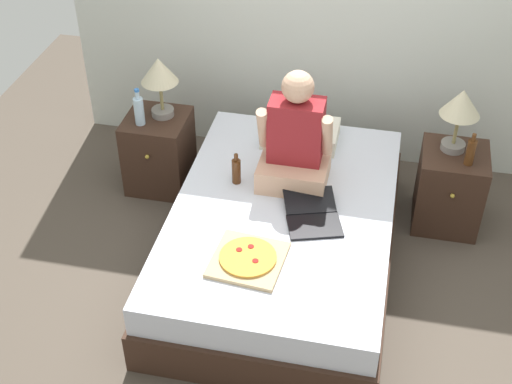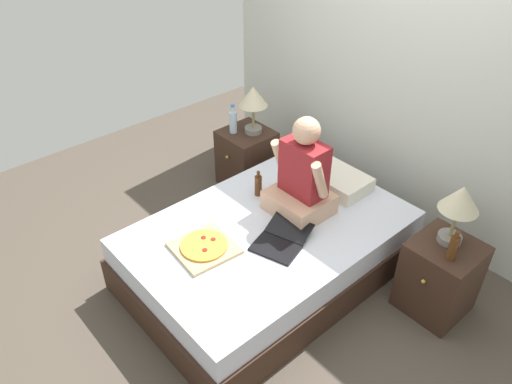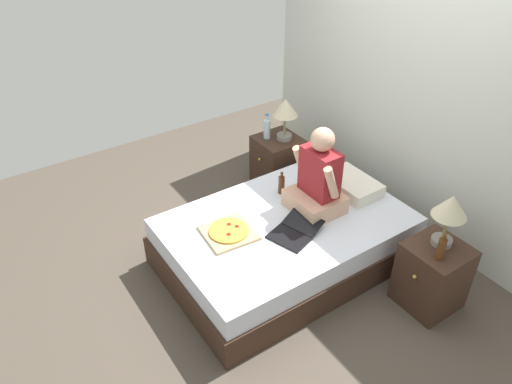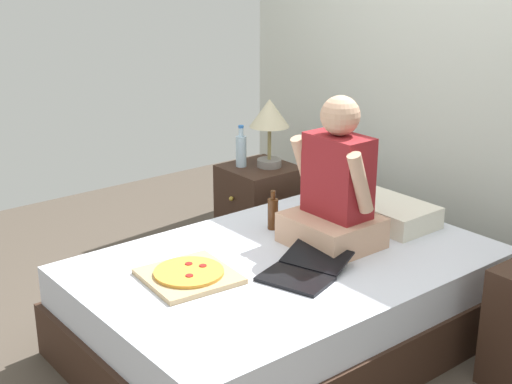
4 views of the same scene
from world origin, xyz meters
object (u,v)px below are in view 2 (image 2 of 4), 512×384
object	(u,v)px
beer_bottle	(453,247)
pizza_box	(204,247)
bed	(268,250)
water_bottle	(233,121)
nightstand_left	(247,159)
laptop	(280,241)
lamp_on_left_nightstand	(253,100)
nightstand_right	(439,277)
person_seated	(302,179)
lamp_on_right_nightstand	(460,202)
beer_bottle_on_bed	(258,185)

from	to	relation	value
beer_bottle	pizza_box	xyz separation A→B (m)	(-1.22, -1.08, -0.18)
bed	water_bottle	xyz separation A→B (m)	(-1.12, 0.58, 0.45)
water_bottle	pizza_box	world-z (taller)	water_bottle
nightstand_left	laptop	xyz separation A→B (m)	(1.24, -0.75, 0.21)
bed	lamp_on_left_nightstand	distance (m)	1.41
nightstand_right	beer_bottle	world-z (taller)	beer_bottle
lamp_on_left_nightstand	person_seated	size ratio (longest dim) A/B	0.58
lamp_on_left_nightstand	laptop	world-z (taller)	lamp_on_left_nightstand
bed	person_seated	bearing A→B (deg)	87.08
person_seated	lamp_on_right_nightstand	bearing A→B (deg)	22.49
lamp_on_right_nightstand	beer_bottle_on_bed	world-z (taller)	lamp_on_right_nightstand
bed	lamp_on_right_nightstand	world-z (taller)	lamp_on_right_nightstand
lamp_on_left_nightstand	nightstand_right	world-z (taller)	lamp_on_left_nightstand
pizza_box	laptop	bearing A→B (deg)	54.70
bed	beer_bottle	xyz separation A→B (m)	(1.11, 0.57, 0.44)
nightstand_right	lamp_on_right_nightstand	size ratio (longest dim) A/B	1.28
bed	lamp_on_right_nightstand	size ratio (longest dim) A/B	4.63
nightstand_right	pizza_box	distance (m)	1.67
bed	nightstand_left	bearing A→B (deg)	147.18
nightstand_left	lamp_on_left_nightstand	world-z (taller)	lamp_on_left_nightstand
bed	person_seated	distance (m)	0.61
nightstand_right	lamp_on_right_nightstand	distance (m)	0.62
pizza_box	beer_bottle_on_bed	xyz separation A→B (m)	(-0.23, 0.71, 0.07)
nightstand_left	beer_bottle	distance (m)	2.20
laptop	beer_bottle	bearing A→B (deg)	35.33
lamp_on_right_nightstand	beer_bottle	distance (m)	0.29
bed	laptop	xyz separation A→B (m)	(0.20, -0.08, 0.26)
nightstand_left	lamp_on_left_nightstand	size ratio (longest dim) A/B	1.28
lamp_on_left_nightstand	person_seated	distance (m)	1.11
nightstand_left	beer_bottle_on_bed	distance (m)	0.89
laptop	nightstand_left	bearing A→B (deg)	148.94
beer_bottle	laptop	size ratio (longest dim) A/B	0.47
water_bottle	laptop	bearing A→B (deg)	-26.47
lamp_on_left_nightstand	laptop	bearing A→B (deg)	-33.58
nightstand_right	beer_bottle	xyz separation A→B (m)	(0.07, -0.10, 0.38)
bed	person_seated	xyz separation A→B (m)	(0.02, 0.31, 0.53)
beer_bottle	lamp_on_left_nightstand	bearing A→B (deg)	175.95
nightstand_left	beer_bottle	bearing A→B (deg)	-2.65
water_bottle	beer_bottle	xyz separation A→B (m)	(2.24, -0.01, -0.02)
beer_bottle	beer_bottle_on_bed	size ratio (longest dim) A/B	1.05
nightstand_right	lamp_on_right_nightstand	bearing A→B (deg)	120.94
laptop	lamp_on_right_nightstand	bearing A→B (deg)	44.41
bed	person_seated	world-z (taller)	person_seated
beer_bottle	beer_bottle_on_bed	bearing A→B (deg)	-165.57
person_seated	pizza_box	xyz separation A→B (m)	(-0.12, -0.82, -0.27)
lamp_on_right_nightstand	person_seated	distance (m)	1.09
pizza_box	nightstand_right	bearing A→B (deg)	45.74
bed	lamp_on_right_nightstand	distance (m)	1.41
bed	beer_bottle_on_bed	bearing A→B (deg)	149.89
person_seated	beer_bottle	bearing A→B (deg)	13.49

